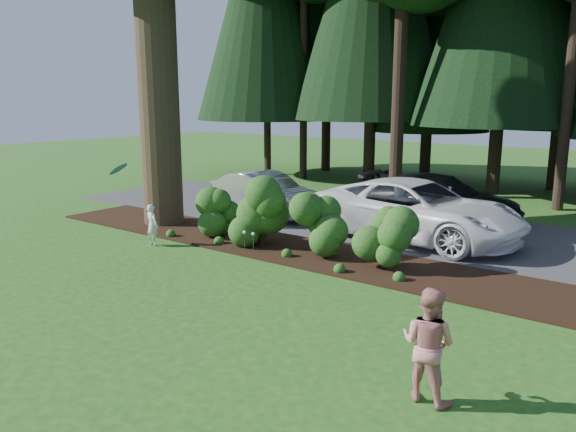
% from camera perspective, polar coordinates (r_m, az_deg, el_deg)
% --- Properties ---
extents(ground, '(80.00, 80.00, 0.00)m').
position_cam_1_polar(ground, '(12.96, -10.45, -6.06)').
color(ground, '#1E4E16').
rests_on(ground, ground).
extents(mulch_bed, '(16.00, 2.50, 0.05)m').
position_cam_1_polar(mulch_bed, '(15.24, -1.45, -3.04)').
color(mulch_bed, black).
rests_on(mulch_bed, ground).
extents(driveway, '(22.00, 6.00, 0.03)m').
position_cam_1_polar(driveway, '(18.67, 6.66, -0.37)').
color(driveway, '#38383A').
rests_on(driveway, ground).
extents(shrub_row, '(6.53, 1.60, 1.61)m').
position_cam_1_polar(shrub_row, '(14.52, 0.64, -0.61)').
color(shrub_row, '#154314').
rests_on(shrub_row, ground).
extents(lily_cluster, '(0.69, 0.09, 0.57)m').
position_cam_1_polar(lily_cluster, '(14.68, -4.44, -1.76)').
color(lily_cluster, '#154314').
rests_on(lily_cluster, ground).
extents(car_silver_wagon, '(4.53, 2.19, 1.43)m').
position_cam_1_polar(car_silver_wagon, '(19.25, -2.34, 2.29)').
color(car_silver_wagon, silver).
rests_on(car_silver_wagon, driveway).
extents(car_white_suv, '(6.27, 3.27, 1.68)m').
position_cam_1_polar(car_white_suv, '(16.14, 12.85, 0.59)').
color(car_white_suv, white).
rests_on(car_white_suv, driveway).
extents(car_dark_suv, '(5.24, 2.33, 1.49)m').
position_cam_1_polar(car_dark_suv, '(18.83, 15.21, 1.76)').
color(car_dark_suv, black).
rests_on(car_dark_suv, driveway).
extents(child, '(0.44, 0.32, 1.15)m').
position_cam_1_polar(child, '(15.69, -13.62, -0.89)').
color(child, silver).
rests_on(child, ground).
extents(adult, '(0.79, 0.64, 1.56)m').
position_cam_1_polar(adult, '(7.78, 14.05, -12.54)').
color(adult, red).
rests_on(adult, ground).
extents(frisbee, '(0.56, 0.56, 0.42)m').
position_cam_1_polar(frisbee, '(16.47, -16.87, 4.60)').
color(frisbee, '#16707E').
rests_on(frisbee, ground).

